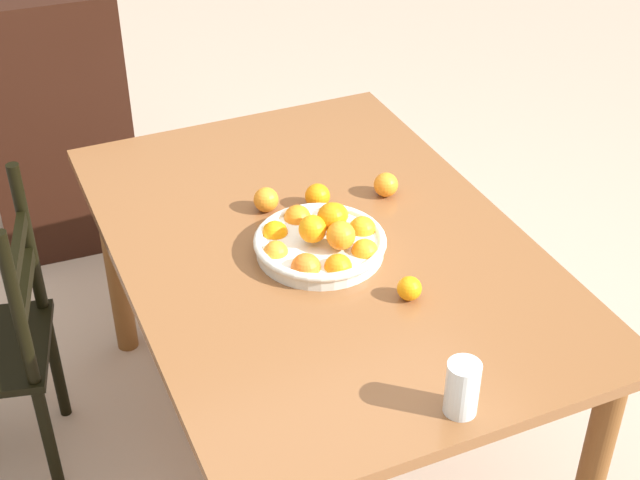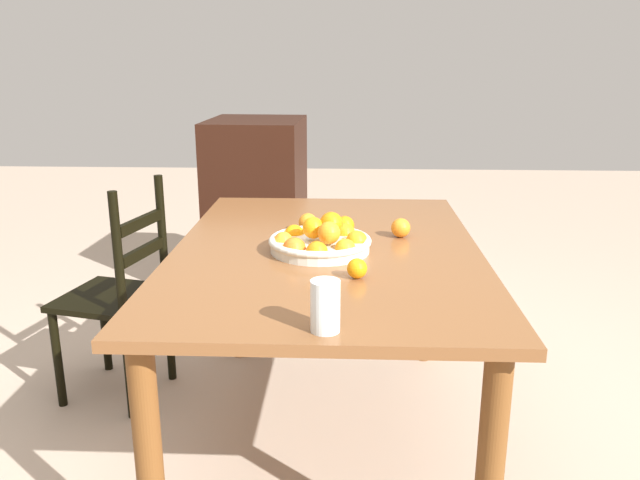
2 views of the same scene
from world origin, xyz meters
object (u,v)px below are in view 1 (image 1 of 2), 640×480
cabinet (51,108)px  orange_loose_0 (386,185)px  orange_loose_3 (317,196)px  dining_table (320,272)px  drinking_glass (462,388)px  orange_loose_2 (409,288)px  fruit_bowl (321,241)px  orange_loose_1 (266,200)px

cabinet → orange_loose_0: 1.67m
cabinet → orange_loose_3: bearing=-157.2°
dining_table → drinking_glass: 0.72m
cabinet → orange_loose_2: size_ratio=17.13×
fruit_bowl → drinking_glass: fruit_bowl is taller
cabinet → orange_loose_0: bearing=-150.7°
orange_loose_0 → fruit_bowl: bearing=123.4°
fruit_bowl → drinking_glass: 0.65m
dining_table → orange_loose_0: 0.33m
dining_table → cabinet: cabinet is taller
drinking_glass → orange_loose_0: bearing=-16.6°
cabinet → orange_loose_3: size_ratio=14.70×
orange_loose_1 → fruit_bowl: bearing=-166.8°
orange_loose_0 → orange_loose_3: 0.21m
orange_loose_0 → orange_loose_1: (0.06, 0.35, 0.00)m
dining_table → fruit_bowl: fruit_bowl is taller
orange_loose_0 → orange_loose_3: size_ratio=0.99×
fruit_bowl → orange_loose_2: 0.29m
dining_table → orange_loose_2: bearing=-162.2°
dining_table → fruit_bowl: bearing=159.0°
cabinet → fruit_bowl: bearing=-162.1°
dining_table → fruit_bowl: size_ratio=4.44×
orange_loose_1 → orange_loose_2: size_ratio=1.15×
fruit_bowl → orange_loose_3: (0.21, -0.08, -0.00)m
orange_loose_3 → drinking_glass: size_ratio=0.55×
fruit_bowl → orange_loose_0: size_ratio=4.95×
fruit_bowl → drinking_glass: size_ratio=2.71×
fruit_bowl → orange_loose_0: (0.19, -0.29, -0.00)m
orange_loose_0 → orange_loose_2: bearing=159.9°
cabinet → orange_loose_1: 1.49m
orange_loose_1 → drinking_glass: size_ratio=0.55×
cabinet → drinking_glass: size_ratio=8.13×
fruit_bowl → orange_loose_0: bearing=-56.6°
dining_table → orange_loose_0: orange_loose_0 is taller
dining_table → cabinet: (1.62, 0.47, -0.14)m
orange_loose_0 → orange_loose_1: size_ratio=1.00×
orange_loose_1 → orange_loose_3: (-0.04, -0.14, 0.00)m
drinking_glass → orange_loose_1: bearing=6.1°
drinking_glass → fruit_bowl: bearing=3.3°
fruit_bowl → drinking_glass: (-0.65, -0.04, 0.03)m
orange_loose_1 → orange_loose_2: bearing=-160.9°
orange_loose_0 → dining_table: bearing=117.6°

